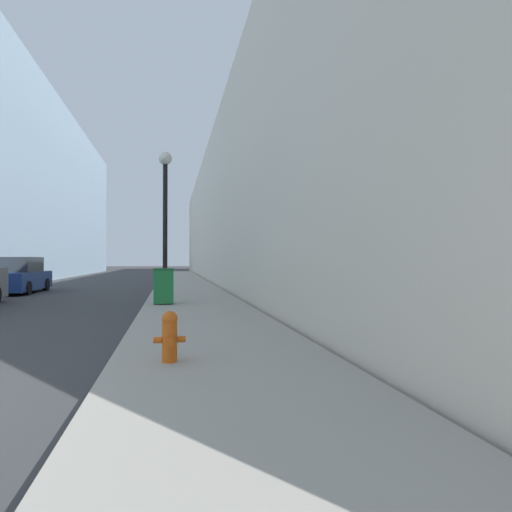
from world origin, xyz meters
TOP-DOWN VIEW (x-y plane):
  - sidewalk_right at (5.45, 18.00)m, footprint 3.39×60.00m
  - building_right_stone at (13.24, 26.00)m, footprint 12.00×60.00m
  - fire_hydrant at (4.62, 1.81)m, footprint 0.46×0.34m
  - trash_bin at (4.39, 9.55)m, footprint 0.66×0.57m
  - lamppost at (4.40, 11.84)m, footprint 0.52×0.52m
  - parked_sedan_near at (-2.67, 17.24)m, footprint 1.97×4.56m

SIDE VIEW (x-z plane):
  - sidewalk_right at x=5.45m, z-range 0.00..0.14m
  - fire_hydrant at x=4.62m, z-range 0.16..0.89m
  - trash_bin at x=4.39m, z-range 0.16..1.35m
  - parked_sedan_near at x=-2.67m, z-range -0.08..1.67m
  - lamppost at x=4.40m, z-range 0.86..6.56m
  - building_right_stone at x=13.24m, z-range 0.00..10.17m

